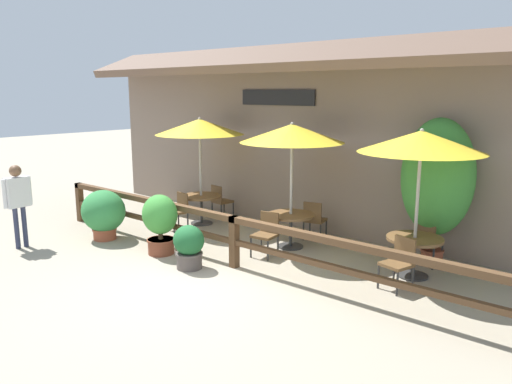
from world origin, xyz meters
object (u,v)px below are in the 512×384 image
object	(u,v)px
dining_table_far	(414,245)
pedestrian	(18,195)
dining_table_near	(201,201)
potted_plant_broad_leaf	(189,246)
patio_umbrella_far	(421,142)
patio_umbrella_near	(200,127)
chair_middle_streetside	(266,232)
chair_far_streetside	(399,261)
potted_plant_tall_tropical	(160,220)
chair_near_wallside	(221,200)
chair_middle_wallside	(314,218)
chair_near_streetside	(178,209)
dining_table_middle	(291,221)
chair_far_wallside	(427,241)
potted_plant_entrance_palm	(103,213)
patio_umbrella_middle	(292,134)
potted_plant_corner_fern	(437,178)

from	to	relation	value
dining_table_far	pedestrian	bearing A→B (deg)	-152.26
dining_table_near	potted_plant_broad_leaf	distance (m)	3.11
patio_umbrella_far	pedestrian	xyz separation A→B (m)	(-6.79, -3.57, -1.23)
patio_umbrella_near	chair_middle_streetside	xyz separation A→B (m)	(2.70, -0.86, -1.85)
chair_far_streetside	potted_plant_tall_tropical	size ratio (longest dim) A/B	0.71
patio_umbrella_near	chair_near_wallside	distance (m)	1.98
chair_far_streetside	potted_plant_broad_leaf	xyz separation A→B (m)	(-3.30, -1.52, -0.05)
chair_middle_streetside	chair_middle_wallside	xyz separation A→B (m)	(0.12, 1.49, 0.00)
chair_near_streetside	dining_table_far	world-z (taller)	chair_near_streetside
dining_table_middle	chair_far_wallside	xyz separation A→B (m)	(2.56, 0.69, -0.09)
patio_umbrella_near	chair_middle_wallside	xyz separation A→B (m)	(2.82, 0.62, -1.85)
chair_near_wallside	pedestrian	bearing A→B (deg)	80.64
potted_plant_entrance_palm	patio_umbrella_far	bearing A→B (deg)	19.57
chair_middle_wallside	potted_plant_entrance_palm	xyz separation A→B (m)	(-3.49, -2.87, 0.12)
patio_umbrella_near	patio_umbrella_middle	size ratio (longest dim) A/B	1.00
patio_umbrella_far	chair_middle_wallside	bearing A→B (deg)	163.81
dining_table_far	chair_near_wallside	bearing A→B (deg)	171.61
chair_near_wallside	chair_near_streetside	bearing A→B (deg)	97.53
potted_plant_corner_fern	patio_umbrella_far	bearing A→B (deg)	-89.73
chair_far_streetside	pedestrian	world-z (taller)	pedestrian
chair_middle_wallside	chair_far_streetside	bearing A→B (deg)	137.64
chair_far_streetside	chair_far_wallside	size ratio (longest dim) A/B	1.00
chair_far_streetside	potted_plant_entrance_palm	bearing A→B (deg)	-151.52
dining_table_far	potted_plant_entrance_palm	xyz separation A→B (m)	(-6.01, -2.14, 0.03)
dining_table_near	chair_middle_streetside	world-z (taller)	chair_middle_streetside
potted_plant_tall_tropical	patio_umbrella_middle	bearing A→B (deg)	49.31
chair_far_wallside	pedestrian	bearing A→B (deg)	34.47
chair_near_streetside	potted_plant_corner_fern	xyz separation A→B (m)	(5.39, 1.45, 1.13)
dining_table_far	chair_far_wallside	size ratio (longest dim) A/B	1.12
patio_umbrella_middle	dining_table_middle	xyz separation A→B (m)	(0.00, 0.00, -1.76)
patio_umbrella_middle	potted_plant_broad_leaf	xyz separation A→B (m)	(-0.66, -2.18, -1.91)
chair_middle_wallside	potted_plant_broad_leaf	size ratio (longest dim) A/B	1.06
chair_middle_wallside	potted_plant_entrance_palm	distance (m)	4.52
patio_umbrella_near	chair_near_streetside	bearing A→B (deg)	-94.26
patio_umbrella_far	potted_plant_broad_leaf	distance (m)	4.37
dining_table_middle	potted_plant_corner_fern	bearing A→B (deg)	18.82
chair_near_streetside	potted_plant_broad_leaf	size ratio (longest dim) A/B	1.06
pedestrian	potted_plant_tall_tropical	bearing A→B (deg)	-61.75
patio_umbrella_far	pedestrian	world-z (taller)	patio_umbrella_far
dining_table_far	potted_plant_entrance_palm	size ratio (longest dim) A/B	0.89
patio_umbrella_near	chair_far_wallside	xyz separation A→B (m)	(5.30, 0.57, -1.85)
chair_middle_streetside	patio_umbrella_far	world-z (taller)	patio_umbrella_far
chair_near_wallside	potted_plant_tall_tropical	xyz separation A→B (m)	(1.06, -2.78, 0.20)
chair_near_wallside	chair_far_wallside	distance (m)	5.32
patio_umbrella_far	chair_far_wallside	xyz separation A→B (m)	(-0.04, 0.68, -1.85)
chair_middle_streetside	dining_table_far	world-z (taller)	chair_middle_streetside
chair_near_wallside	chair_far_streetside	xyz separation A→B (m)	(5.40, -1.47, 0.00)
dining_table_middle	chair_middle_streetside	bearing A→B (deg)	-93.03
dining_table_near	chair_near_wallside	xyz separation A→B (m)	(-0.02, 0.68, -0.09)
potted_plant_broad_leaf	dining_table_middle	bearing A→B (deg)	73.15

